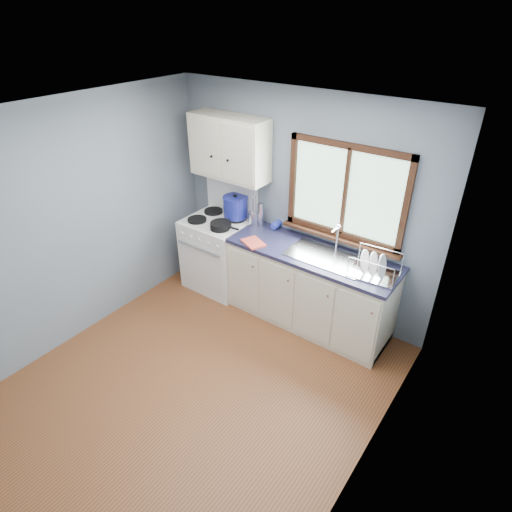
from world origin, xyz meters
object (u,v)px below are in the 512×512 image
Objects in this scene: skillet at (221,225)px; stockpot at (235,206)px; base_cabinets at (309,291)px; utensil_crock at (254,218)px; gas_range at (219,251)px; thermos at (261,215)px; sink at (327,262)px; dish_rack at (374,269)px.

stockpot is at bearing 91.46° from skillet.
base_cabinets is 1.08m from utensil_crock.
gas_range reaches higher than thermos.
utensil_crock reaches higher than stockpot.
stockpot is (-1.32, 0.14, 0.23)m from sink.
gas_range reaches higher than utensil_crock.
sink reaches higher than skillet.
thermos reaches higher than base_cabinets.
gas_range is at bearing -158.92° from thermos.
base_cabinets is at bearing 179.87° from sink.
dish_rack is at bearing -0.29° from gas_range.
base_cabinets is at bearing 0.82° from gas_range.
sink is at bearing -8.66° from utensil_crock.
stockpot reaches higher than sink.
dish_rack is (1.81, 0.14, -0.00)m from skillet.
dish_rack is at bearing -3.16° from sink.
skillet is 0.94× the size of utensil_crock.
dish_rack is at bearing -5.34° from stockpot.
gas_range is 3.55× the size of skillet.
gas_range reaches higher than sink.
base_cabinets is 0.48m from sink.
utensil_crock is at bearing 169.63° from base_cabinets.
skillet is (-1.30, -0.17, 0.13)m from sink.
gas_range is 1.62× the size of sink.
thermos is at bearing 43.42° from skillet.
skillet is 0.40m from utensil_crock.
base_cabinets is at bearing -12.54° from thermos.
stockpot is 0.79× the size of utensil_crock.
gas_range reaches higher than base_cabinets.
base_cabinets is at bearing 172.58° from dish_rack.
sink is at bearing 0.71° from gas_range.
utensil_crock is 1.39× the size of thermos.
thermos is (0.09, 0.02, 0.06)m from utensil_crock.
utensil_crock is at bearing 171.34° from sink.
dish_rack is (0.51, -0.03, 0.12)m from sink.
thermos is (0.32, 0.34, 0.08)m from skillet.
utensil_crock is at bearing 51.23° from skillet.
gas_range is 1.31m from base_cabinets.
gas_range is at bearing -179.29° from sink.
stockpot is at bearing 169.61° from dish_rack.
skillet is (-1.12, -0.17, 0.58)m from base_cabinets.
base_cabinets is 3.85× the size of dish_rack.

